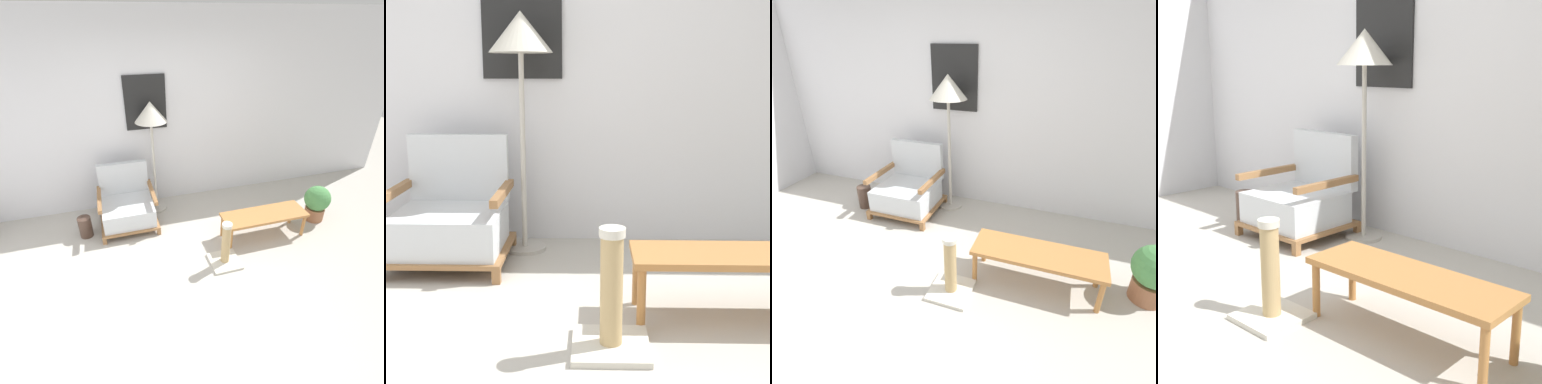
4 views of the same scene
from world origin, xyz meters
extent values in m
plane|color=#B7B2A8|center=(0.00, 0.00, 0.00)|extent=(14.00, 14.00, 0.00)
cube|color=silver|center=(0.00, 2.09, 1.35)|extent=(8.00, 0.06, 2.70)
cube|color=black|center=(-0.19, 2.05, 1.55)|extent=(0.56, 0.02, 0.72)
cube|color=olive|center=(-0.97, 1.16, 0.04)|extent=(0.05, 0.05, 0.08)
cube|color=olive|center=(-0.26, 1.16, 0.04)|extent=(0.05, 0.05, 0.08)
cube|color=olive|center=(-0.97, 1.82, 0.04)|extent=(0.05, 0.05, 0.08)
cube|color=olive|center=(-0.26, 1.82, 0.04)|extent=(0.05, 0.05, 0.08)
cube|color=olive|center=(-0.62, 1.49, 0.10)|extent=(0.76, 0.71, 0.03)
cube|color=silver|center=(-0.62, 1.47, 0.24)|extent=(0.68, 0.61, 0.25)
cube|color=silver|center=(-0.62, 1.81, 0.59)|extent=(0.68, 0.08, 0.46)
cube|color=olive|center=(-0.97, 1.49, 0.48)|extent=(0.05, 0.65, 0.05)
cube|color=olive|center=(-0.27, 1.49, 0.48)|extent=(0.05, 0.65, 0.05)
cylinder|color=#B7B2A8|center=(-0.17, 1.80, 0.01)|extent=(0.30, 0.30, 0.03)
cylinder|color=#B7B2A8|center=(-0.17, 1.80, 0.69)|extent=(0.04, 0.04, 1.34)
cone|color=beige|center=(-0.17, 1.80, 1.49)|extent=(0.43, 0.43, 0.26)
cube|color=#B2753D|center=(1.07, 0.75, 0.33)|extent=(1.12, 0.38, 0.04)
cylinder|color=#B2753D|center=(0.55, 0.60, 0.16)|extent=(0.04, 0.04, 0.32)
cylinder|color=#B2753D|center=(1.58, 0.60, 0.16)|extent=(0.04, 0.04, 0.32)
cylinder|color=#B2753D|center=(0.55, 0.89, 0.16)|extent=(0.04, 0.04, 0.32)
cylinder|color=#B2753D|center=(1.58, 0.89, 0.16)|extent=(0.04, 0.04, 0.32)
cylinder|color=#473328|center=(-1.20, 1.40, 0.14)|extent=(0.17, 0.17, 0.29)
cylinder|color=#935B3D|center=(1.97, 0.88, 0.09)|extent=(0.27, 0.27, 0.19)
sphere|color=#4C8E4C|center=(1.97, 0.88, 0.34)|extent=(0.36, 0.36, 0.36)
cube|color=beige|center=(0.40, 0.40, 0.01)|extent=(0.35, 0.35, 0.03)
cylinder|color=tan|center=(0.40, 0.40, 0.28)|extent=(0.10, 0.10, 0.50)
cylinder|color=beige|center=(0.40, 0.40, 0.55)|extent=(0.12, 0.12, 0.04)
camera|label=1|loc=(-0.74, -2.05, 2.58)|focal=28.00mm
camera|label=2|loc=(0.30, -1.82, 1.23)|focal=50.00mm
camera|label=3|loc=(1.15, -1.37, 1.98)|focal=28.00mm
camera|label=4|loc=(2.56, -1.28, 1.38)|focal=50.00mm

